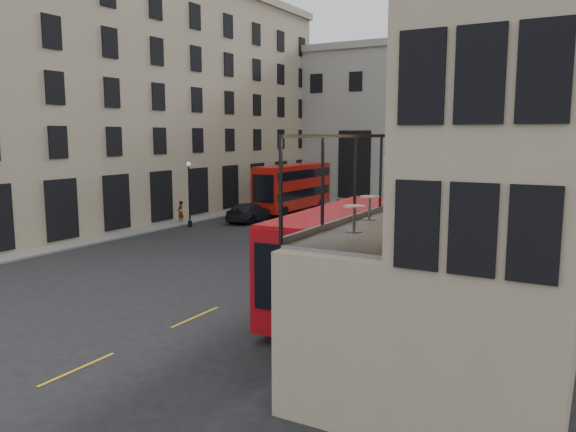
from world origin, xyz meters
The scene contains 31 objects.
ground centered at (0.00, 0.00, 0.00)m, with size 140.00×140.00×0.00m, color black.
host_building_main centered at (9.95, 0.00, 7.79)m, with size 7.26×11.40×15.10m.
host_frontage centered at (6.50, 0.00, 2.25)m, with size 3.00×11.00×4.50m, color tan.
cafe_floor centered at (6.50, 0.00, 4.55)m, with size 3.00×10.00×0.10m, color slate.
building_left centered at (-26.96, 20.00, 11.38)m, with size 14.60×50.60×22.00m.
gateway centered at (-5.00, 47.99, 9.39)m, with size 35.00×10.60×18.00m.
pavement_far centered at (-6.00, 38.00, 0.06)m, with size 40.00×12.00×0.12m, color slate.
pavement_left centered at (-22.00, 12.00, 0.06)m, with size 8.00×48.00×0.12m, color slate.
traffic_light_near centered at (-1.00, 12.00, 2.42)m, with size 0.16×0.20×3.80m.
traffic_light_far centered at (-15.00, 28.00, 2.42)m, with size 0.16×0.20×3.80m.
street_lamp_a centered at (-17.00, 18.00, 2.39)m, with size 0.36×0.36×5.33m.
street_lamp_b centered at (-6.00, 34.00, 2.39)m, with size 0.36×0.36×5.33m.
bus_near centered at (2.57, 4.12, 2.44)m, with size 3.03×11.00×4.35m.
bus_far centered at (-14.20, 30.53, 2.59)m, with size 2.85×11.59×4.61m.
car_a centered at (-4.56, 20.35, 0.72)m, with size 1.70×4.23×1.44m, color #96989D.
car_b centered at (-0.60, 25.28, 0.71)m, with size 1.50×4.29×1.41m, color #A00913.
car_c centered at (-14.34, 22.86, 0.81)m, with size 2.28×5.60×1.62m, color black.
bicycle centered at (-4.59, 18.56, 0.46)m, with size 0.62×1.77×0.93m, color gray.
cyclist centered at (-3.98, 10.36, 0.83)m, with size 0.60×0.40×1.65m, color #D8ED18.
pedestrian_a centered at (-13.34, 33.06, 0.83)m, with size 0.80×0.63×1.66m, color gray.
pedestrian_b centered at (-7.53, 30.16, 0.95)m, with size 1.23×0.71×1.91m, color gray.
pedestrian_c centered at (-3.73, 32.65, 0.97)m, with size 1.13×0.47×1.94m, color gray.
pedestrian_d centered at (1.48, 33.28, 0.82)m, with size 0.80×0.52×1.64m, color gray.
pedestrian_e centered at (-18.92, 19.10, 0.96)m, with size 0.70×0.46×1.92m, color gray.
cafe_table_near centered at (5.93, -2.24, 5.13)m, with size 0.64×0.64×0.80m.
cafe_table_mid centered at (5.42, 0.32, 5.14)m, with size 0.66×0.66×0.82m.
cafe_table_far centered at (5.52, 3.71, 5.08)m, with size 0.58×0.58×0.72m.
cafe_chair_a centered at (7.67, -3.66, 4.88)m, with size 0.45×0.45×0.91m.
cafe_chair_b centered at (7.54, -0.40, 4.88)m, with size 0.50×0.50×0.93m.
cafe_chair_c centered at (7.23, -0.34, 4.84)m, with size 0.47×0.47×0.80m.
cafe_chair_d centered at (7.13, 2.64, 4.86)m, with size 0.44×0.44×0.87m.
Camera 1 is at (12.34, -17.63, 7.48)m, focal length 35.00 mm.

